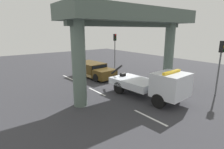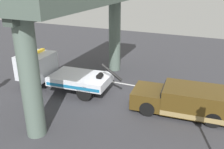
% 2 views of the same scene
% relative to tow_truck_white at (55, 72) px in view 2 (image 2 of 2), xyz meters
% --- Properties ---
extents(ground_plane, '(60.00, 40.00, 0.10)m').
position_rel_tow_truck_white_xyz_m(ground_plane, '(-4.11, -0.06, -1.25)').
color(ground_plane, '#38383D').
extents(lane_stripe_west, '(2.60, 0.16, 0.01)m').
position_rel_tow_truck_white_xyz_m(lane_stripe_west, '(-10.11, -2.49, -1.20)').
color(lane_stripe_west, silver).
rests_on(lane_stripe_west, ground).
extents(lane_stripe_mid, '(2.60, 0.16, 0.01)m').
position_rel_tow_truck_white_xyz_m(lane_stripe_mid, '(-4.11, -2.49, -1.20)').
color(lane_stripe_mid, silver).
rests_on(lane_stripe_mid, ground).
extents(lane_stripe_east, '(2.60, 0.16, 0.01)m').
position_rel_tow_truck_white_xyz_m(lane_stripe_east, '(1.89, -2.49, -1.20)').
color(lane_stripe_east, silver).
rests_on(lane_stripe_east, ground).
extents(tow_truck_white, '(7.32, 2.81, 2.46)m').
position_rel_tow_truck_white_xyz_m(tow_truck_white, '(0.00, 0.00, 0.00)').
color(tow_truck_white, silver).
rests_on(tow_truck_white, ground).
extents(towed_van_green, '(5.34, 2.54, 1.58)m').
position_rel_tow_truck_white_xyz_m(towed_van_green, '(-8.63, -0.06, -0.42)').
color(towed_van_green, '#4C3814').
rests_on(towed_van_green, ground).
extents(overpass_structure, '(3.60, 11.81, 6.85)m').
position_rel_tow_truck_white_xyz_m(overpass_structure, '(-2.33, -0.06, 4.49)').
color(overpass_structure, '#596B60').
rests_on(overpass_structure, ground).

